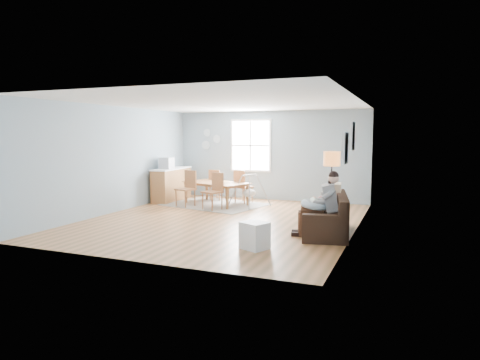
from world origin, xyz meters
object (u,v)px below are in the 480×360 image
at_px(father, 322,202).
at_px(chair_sw, 188,186).
at_px(toddler, 325,199).
at_px(dining_table, 215,193).
at_px(chair_se, 215,189).
at_px(floor_lamp, 332,166).
at_px(monitor, 166,163).
at_px(chair_ne, 242,184).
at_px(counter, 172,184).
at_px(baby_swing, 249,192).
at_px(chair_nw, 216,183).
at_px(sofa, 328,219).
at_px(storage_cube, 254,235).

relative_size(father, chair_sw, 1.29).
distance_m(toddler, dining_table, 4.16).
distance_m(father, dining_table, 4.46).
xyz_separation_m(father, chair_se, (-3.22, 1.94, -0.12)).
distance_m(floor_lamp, monitor, 5.62).
distance_m(floor_lamp, chair_ne, 4.15).
xyz_separation_m(counter, baby_swing, (2.60, -0.22, -0.10)).
relative_size(floor_lamp, chair_ne, 1.70).
bearing_deg(monitor, counter, 95.59).
distance_m(dining_table, baby_swing, 1.02).
relative_size(chair_nw, counter, 0.53).
relative_size(chair_sw, monitor, 2.81).
relative_size(sofa, dining_table, 1.14).
bearing_deg(toddler, chair_ne, 136.78).
xyz_separation_m(sofa, chair_nw, (-3.93, 3.12, 0.25)).
xyz_separation_m(storage_cube, chair_sw, (-3.25, 3.53, 0.34)).
relative_size(toddler, monitor, 2.28).
bearing_deg(toddler, monitor, 157.01).
xyz_separation_m(dining_table, chair_nw, (-0.31, 0.74, 0.21)).
bearing_deg(father, chair_se, 148.99).
bearing_deg(floor_lamp, counter, 154.79).
xyz_separation_m(chair_nw, counter, (-1.28, -0.47, -0.04)).
bearing_deg(sofa, chair_se, 153.49).
bearing_deg(chair_ne, father, -47.37).
xyz_separation_m(toddler, counter, (-5.10, 2.48, -0.17)).
xyz_separation_m(chair_ne, baby_swing, (0.42, -0.48, -0.15)).
xyz_separation_m(chair_sw, monitor, (-0.95, 0.46, 0.58)).
bearing_deg(floor_lamp, father, -100.05).
height_order(sofa, toddler, toddler).
distance_m(sofa, chair_ne, 4.20).
relative_size(father, dining_table, 0.71).
bearing_deg(chair_se, counter, 152.14).
bearing_deg(storage_cube, sofa, 59.86).
xyz_separation_m(father, dining_table, (-3.55, 2.68, -0.36)).
bearing_deg(sofa, father, -102.78).
height_order(floor_lamp, monitor, floor_lamp).
distance_m(dining_table, counter, 1.62).
bearing_deg(sofa, chair_nw, 141.52).
height_order(floor_lamp, baby_swing, floor_lamp).
height_order(chair_nw, baby_swing, chair_nw).
height_order(floor_lamp, chair_sw, floor_lamp).
relative_size(father, floor_lamp, 0.78).
height_order(toddler, dining_table, toddler).
height_order(sofa, father, father).
height_order(father, chair_se, father).
height_order(toddler, counter, toddler).
xyz_separation_m(father, chair_nw, (-3.86, 3.42, -0.15)).
relative_size(storage_cube, monitor, 1.53).
xyz_separation_m(storage_cube, chair_nw, (-2.96, 4.79, 0.30)).
distance_m(storage_cube, baby_swing, 4.42).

